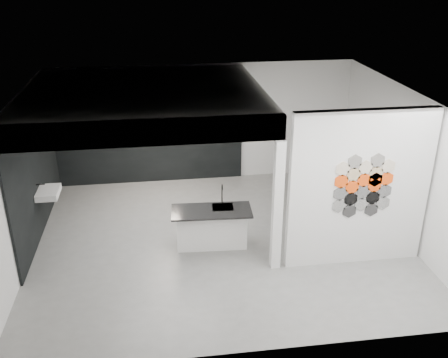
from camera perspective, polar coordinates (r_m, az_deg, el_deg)
floor at (r=9.68m, az=-0.34°, el=-7.01°), size 7.00×6.00×0.01m
partition_panel at (r=8.72m, az=15.20°, el=-1.17°), size 2.45×0.15×2.80m
bay_clad_back at (r=11.82m, az=-8.58°, el=4.98°), size 4.40×0.04×2.35m
bay_clad_left at (r=10.26m, az=-20.75°, el=0.58°), size 0.04×4.00×2.35m
bulkhead at (r=9.54m, az=-9.06°, el=8.94°), size 4.40×4.00×0.40m
corner_column at (r=8.39m, az=6.12°, el=-3.17°), size 0.16×0.16×2.35m
fascia_beam at (r=7.70m, az=-9.14°, el=5.25°), size 4.40×0.16×0.40m
wall_basin at (r=10.15m, az=-19.43°, el=-1.47°), size 0.40×0.60×0.12m
display_shelf at (r=11.68m, az=-8.12°, el=5.42°), size 3.00×0.15×0.04m
kitchen_island at (r=9.33m, az=-1.43°, el=-5.44°), size 1.49×0.73×1.18m
stockpot at (r=11.74m, az=-14.76°, el=5.45°), size 0.25×0.25×0.16m
kettle at (r=11.68m, az=-3.20°, el=6.13°), size 0.21×0.21×0.15m
glass_bowl at (r=11.72m, az=-1.50°, el=6.11°), size 0.16×0.16×0.11m
glass_vase at (r=11.72m, az=-1.51°, el=6.18°), size 0.10×0.10×0.14m
bottle_dark at (r=11.66m, az=-9.21°, el=5.78°), size 0.06×0.06×0.14m
utensil_cup at (r=11.69m, az=-12.09°, el=5.50°), size 0.09×0.09×0.10m
hex_tile_cluster at (r=8.62m, az=15.69°, el=-0.77°), size 1.04×0.02×1.16m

